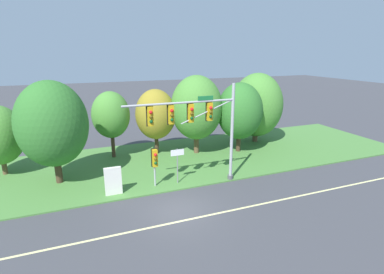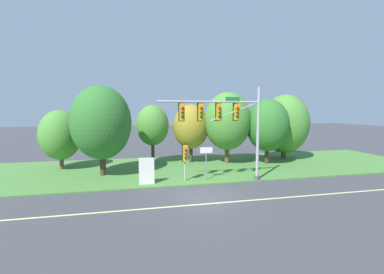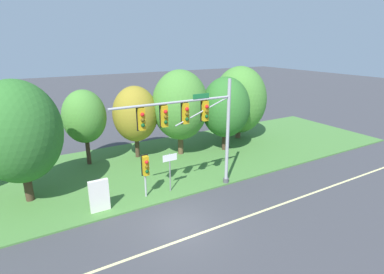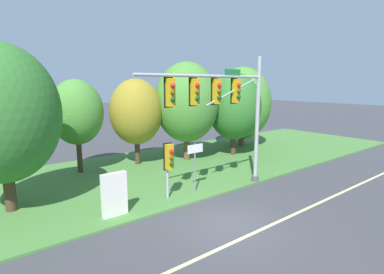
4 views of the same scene
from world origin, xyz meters
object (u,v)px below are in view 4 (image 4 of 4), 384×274
object	(u,v)px
tree_behind_signpost	(77,112)
tree_mid_verge	(136,112)
tree_left_of_mast	(1,114)
tree_right_far	(234,106)
tree_tall_centre	(187,103)
info_kiosk	(114,195)
pedestrian_signal_near_kerb	(169,160)
tree_furthest_back	(242,103)
route_sign_post	(195,159)
traffic_signal_mast	(225,102)

from	to	relation	value
tree_behind_signpost	tree_mid_verge	bearing A→B (deg)	-6.89
tree_left_of_mast	tree_right_far	world-z (taller)	tree_left_of_mast
tree_tall_centre	info_kiosk	size ratio (longest dim) A/B	3.76
pedestrian_signal_near_kerb	tree_tall_centre	size ratio (longest dim) A/B	0.39
pedestrian_signal_near_kerb	info_kiosk	world-z (taller)	pedestrian_signal_near_kerb
tree_right_far	tree_furthest_back	world-z (taller)	tree_furthest_back
tree_mid_verge	tree_right_far	size ratio (longest dim) A/B	0.92
tree_behind_signpost	info_kiosk	bearing A→B (deg)	-97.25
tree_mid_verge	pedestrian_signal_near_kerb	bearing A→B (deg)	-105.61
tree_tall_centre	tree_left_of_mast	bearing A→B (deg)	-168.15
pedestrian_signal_near_kerb	route_sign_post	world-z (taller)	pedestrian_signal_near_kerb
traffic_signal_mast	tree_mid_verge	size ratio (longest dim) A/B	1.32
route_sign_post	tree_right_far	distance (m)	9.21
info_kiosk	tree_furthest_back	bearing A→B (deg)	24.37
route_sign_post	info_kiosk	bearing A→B (deg)	-178.11
traffic_signal_mast	tree_mid_verge	bearing A→B (deg)	97.25
route_sign_post	info_kiosk	distance (m)	4.59
tree_behind_signpost	tree_tall_centre	size ratio (longest dim) A/B	0.82
info_kiosk	tree_tall_centre	bearing A→B (deg)	35.16
tree_behind_signpost	info_kiosk	xyz separation A→B (m)	(-0.95, -7.47, -2.89)
tree_tall_centre	tree_right_far	bearing A→B (deg)	-14.83
traffic_signal_mast	tree_right_far	bearing A→B (deg)	40.57
tree_tall_centre	tree_furthest_back	size ratio (longest dim) A/B	1.01
tree_furthest_back	info_kiosk	bearing A→B (deg)	-155.63
route_sign_post	tree_mid_verge	world-z (taller)	tree_mid_verge
traffic_signal_mast	tree_tall_centre	world-z (taller)	tree_tall_centre
info_kiosk	tree_mid_verge	bearing A→B (deg)	55.52
tree_left_of_mast	tree_mid_verge	distance (m)	9.02
traffic_signal_mast	tree_left_of_mast	world-z (taller)	tree_left_of_mast
tree_tall_centre	tree_mid_verge	bearing A→B (deg)	161.69
tree_mid_verge	tree_tall_centre	world-z (taller)	tree_tall_centre
traffic_signal_mast	tree_behind_signpost	distance (m)	9.49
traffic_signal_mast	info_kiosk	xyz separation A→B (m)	(-5.78, 0.65, -3.73)
tree_left_of_mast	info_kiosk	size ratio (longest dim) A/B	3.86
tree_left_of_mast	traffic_signal_mast	bearing A→B (deg)	-23.69
tree_mid_verge	tree_furthest_back	bearing A→B (deg)	-0.02
pedestrian_signal_near_kerb	tree_furthest_back	xyz separation A→B (m)	(12.57, 6.90, 1.83)
route_sign_post	tree_mid_verge	bearing A→B (deg)	87.59
traffic_signal_mast	info_kiosk	distance (m)	6.91
traffic_signal_mast	tree_behind_signpost	xyz separation A→B (m)	(-4.83, 8.12, -0.84)
tree_left_of_mast	tree_mid_verge	xyz separation A→B (m)	(8.23, 3.62, -0.65)
tree_behind_signpost	tree_furthest_back	size ratio (longest dim) A/B	0.83
tree_left_of_mast	tree_right_far	distance (m)	15.67
route_sign_post	traffic_signal_mast	bearing A→B (deg)	-32.34
tree_tall_centre	tree_furthest_back	world-z (taller)	tree_tall_centre
traffic_signal_mast	pedestrian_signal_near_kerb	distance (m)	4.02
pedestrian_signal_near_kerb	tree_behind_signpost	distance (m)	7.84
tree_right_far	tree_furthest_back	distance (m)	3.93
tree_tall_centre	tree_behind_signpost	bearing A→B (deg)	167.56
route_sign_post	tree_left_of_mast	size ratio (longest dim) A/B	0.35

